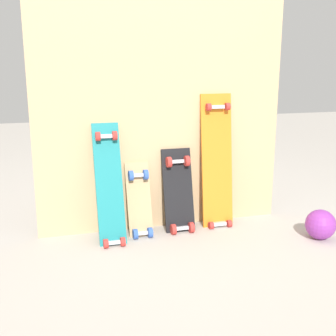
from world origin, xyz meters
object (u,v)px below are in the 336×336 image
(skateboard_teal, at_px, (110,189))
(skateboard_orange, at_px, (217,166))
(skateboard_black, at_px, (179,195))
(skateboard_natural, at_px, (140,204))
(rubber_ball, at_px, (321,224))

(skateboard_teal, bearing_deg, skateboard_orange, 5.24)
(skateboard_black, bearing_deg, skateboard_teal, -174.40)
(skateboard_natural, distance_m, skateboard_orange, 0.60)
(skateboard_orange, bearing_deg, skateboard_black, -175.36)
(skateboard_natural, bearing_deg, rubber_ball, -20.37)
(skateboard_teal, distance_m, skateboard_orange, 0.77)
(skateboard_black, xyz_separation_m, rubber_ball, (0.84, -0.42, -0.15))
(skateboard_black, distance_m, skateboard_orange, 0.34)
(skateboard_teal, height_order, skateboard_orange, skateboard_orange)
(skateboard_natural, relative_size, rubber_ball, 2.77)
(skateboard_black, bearing_deg, skateboard_natural, -178.68)
(skateboard_teal, distance_m, rubber_ball, 1.39)
(skateboard_black, distance_m, rubber_ball, 0.95)
(skateboard_natural, distance_m, rubber_ball, 1.19)
(skateboard_teal, xyz_separation_m, skateboard_black, (0.48, 0.05, -0.09))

